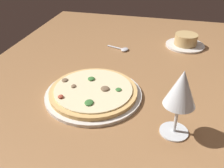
{
  "coord_description": "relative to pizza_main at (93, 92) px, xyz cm",
  "views": [
    {
      "loc": [
        64.76,
        10.17,
        47.3
      ],
      "look_at": [
        3.11,
        -4.99,
        7.0
      ],
      "focal_mm": 39.69,
      "sensor_mm": 36.0,
      "label": 1
    }
  ],
  "objects": [
    {
      "name": "wine_glass_far",
      "position": [
        10.4,
        24.22,
        11.29
      ],
      "size": [
        7.54,
        7.54,
        17.64
      ],
      "color": "silver",
      "rests_on": "dining_table"
    },
    {
      "name": "pizza_main",
      "position": [
        0.0,
        0.0,
        0.0
      ],
      "size": [
        29.18,
        29.18,
        3.3
      ],
      "color": "silver",
      "rests_on": "dining_table"
    },
    {
      "name": "ramekin_on_saucer",
      "position": [
        -44.79,
        27.07,
        0.95
      ],
      "size": [
        16.31,
        16.31,
        5.38
      ],
      "color": "silver",
      "rests_on": "dining_table"
    },
    {
      "name": "spoon",
      "position": [
        -34.49,
        1.77,
        -0.76
      ],
      "size": [
        5.16,
        9.93,
        1.0
      ],
      "color": "silver",
      "rests_on": "dining_table"
    },
    {
      "name": "dining_table",
      "position": [
        -6.24,
        9.99,
        -3.22
      ],
      "size": [
        150.0,
        110.0,
        4.0
      ],
      "primitive_type": "cube",
      "color": "#996B42",
      "rests_on": "ground"
    }
  ]
}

